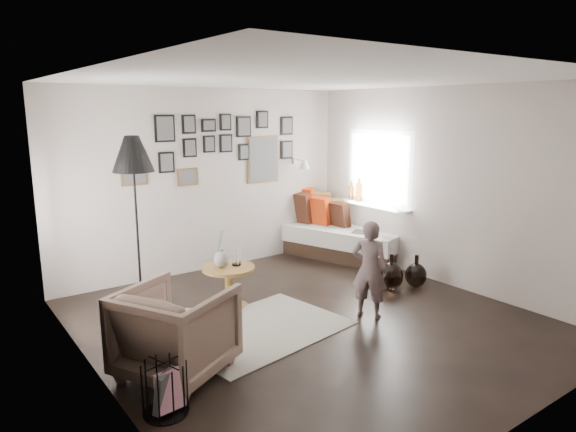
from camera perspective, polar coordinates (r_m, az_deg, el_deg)
ground at (r=5.80m, az=2.57°, el=-11.59°), size 4.80×4.80×0.00m
wall_back at (r=7.42m, az=-9.03°, el=3.88°), size 4.50×0.00×4.50m
wall_front at (r=3.90m, az=25.43°, el=-4.22°), size 4.50×0.00×4.50m
wall_left at (r=4.40m, az=-20.81°, el=-2.12°), size 0.00×4.80×4.80m
wall_right at (r=7.03m, az=17.16°, el=3.08°), size 0.00×4.80×4.80m
ceiling at (r=5.33m, az=2.83°, el=15.00°), size 4.80×4.80×0.00m
door_left at (r=5.60m, az=-23.80°, el=-2.13°), size 0.00×2.14×2.14m
window_right at (r=7.90m, az=8.89°, el=1.66°), size 0.15×1.32×1.30m
gallery_wall at (r=7.49m, az=-7.11°, el=7.42°), size 2.74×0.03×1.08m
wall_sconce at (r=8.00m, az=1.78°, el=5.77°), size 0.18×0.36×0.16m
rug at (r=5.59m, az=-3.14°, el=-12.47°), size 1.95×1.50×0.01m
pedestal_table at (r=6.17m, az=-6.58°, el=-7.93°), size 0.62×0.62×0.49m
vase at (r=6.03m, az=-7.42°, el=-4.45°), size 0.18×0.18×0.44m
candles at (r=6.11m, az=-5.76°, el=-4.43°), size 0.11×0.11×0.23m
daybed at (r=8.29m, az=5.28°, el=-1.97°), size 1.52×2.30×1.05m
magazine_on_daybed at (r=7.78m, az=8.44°, el=-1.80°), size 0.36×0.39×0.02m
armchair at (r=4.69m, az=-12.36°, el=-12.37°), size 1.18×1.17×0.80m
armchair_cushion at (r=4.71m, az=-12.31°, el=-11.20°), size 0.49×0.49×0.16m
floor_lamp at (r=6.02m, az=-16.84°, el=5.92°), size 0.47×0.47×2.01m
magazine_basket at (r=4.24m, az=-13.49°, el=-18.15°), size 0.41×0.41×0.42m
demijohn_large at (r=6.80m, az=11.35°, el=-6.57°), size 0.32×0.32×0.48m
demijohn_small at (r=6.99m, az=14.03°, el=-6.38°), size 0.28×0.28×0.44m
child at (r=5.80m, az=9.06°, el=-5.87°), size 0.44×0.48×1.11m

